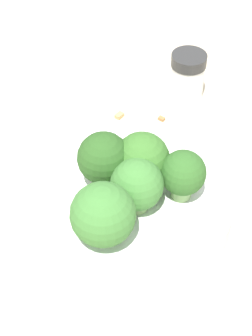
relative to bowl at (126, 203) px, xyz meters
The scene contains 10 objects.
ground_plane 0.02m from the bowl, ahead, with size 3.00×3.00×0.00m, color beige.
bowl is the anchor object (origin of this frame).
broccoli_floret_0 0.07m from the bowl, 11.96° to the right, with size 0.05×0.05×0.05m.
broccoli_floret_1 0.05m from the bowl, 106.39° to the right, with size 0.04×0.04×0.05m.
broccoli_floret_2 0.04m from the bowl, 132.66° to the left, with size 0.05×0.05×0.05m.
broccoli_floret_3 0.06m from the bowl, 85.99° to the left, with size 0.04×0.04×0.05m.
broccoli_floret_4 0.04m from the bowl, 33.06° to the left, with size 0.04×0.04×0.05m.
pepper_shaker 0.17m from the bowl, 165.40° to the left, with size 0.04×0.04×0.06m.
almond_crumb_0 0.13m from the bowl, behind, with size 0.01×0.00×0.01m, color olive.
almond_crumb_1 0.13m from the bowl, behind, with size 0.01×0.01×0.01m, color tan.
Camera 1 is at (0.31, 0.04, 0.37)m, focal length 60.00 mm.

